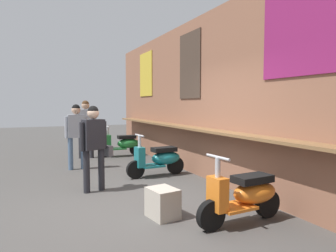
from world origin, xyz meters
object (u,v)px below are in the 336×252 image
at_px(scooter_green, 123,144).
at_px(scooter_orange, 246,195).
at_px(merchandise_crate, 163,203).
at_px(shopper_passing, 86,122).
at_px(shopper_with_handbag, 94,140).
at_px(shopper_browsing, 77,130).
at_px(scooter_teal, 159,159).

xyz_separation_m(scooter_green, scooter_orange, (5.99, -0.00, 0.00)).
bearing_deg(merchandise_crate, scooter_orange, 56.35).
bearing_deg(shopper_passing, shopper_with_handbag, -177.80).
height_order(shopper_with_handbag, merchandise_crate, shopper_with_handbag).
height_order(scooter_green, merchandise_crate, scooter_green).
bearing_deg(merchandise_crate, shopper_passing, -178.43).
distance_m(shopper_browsing, merchandise_crate, 4.04).
bearing_deg(scooter_orange, scooter_teal, -94.07).
bearing_deg(scooter_orange, shopper_with_handbag, -60.82).
bearing_deg(shopper_browsing, scooter_orange, -159.21).
relative_size(scooter_green, shopper_passing, 0.80).
height_order(scooter_teal, shopper_passing, shopper_passing).
relative_size(shopper_browsing, shopper_passing, 0.93).
bearing_deg(merchandise_crate, shopper_browsing, -170.94).
distance_m(scooter_orange, merchandise_crate, 1.17).
xyz_separation_m(scooter_orange, shopper_with_handbag, (-2.41, -1.58, 0.58)).
xyz_separation_m(shopper_browsing, shopper_passing, (-1.56, 0.47, 0.10)).
relative_size(scooter_orange, merchandise_crate, 3.17).
bearing_deg(shopper_with_handbag, scooter_teal, -87.85).
bearing_deg(scooter_green, shopper_browsing, 43.75).
xyz_separation_m(shopper_with_handbag, shopper_browsing, (-2.15, -0.01, 0.02)).
bearing_deg(scooter_orange, shopper_browsing, -74.88).
height_order(shopper_browsing, merchandise_crate, shopper_browsing).
relative_size(scooter_green, shopper_browsing, 0.86).
relative_size(shopper_with_handbag, shopper_passing, 0.92).
xyz_separation_m(scooter_teal, shopper_browsing, (-1.51, -1.59, 0.60)).
bearing_deg(shopper_with_handbag, scooter_orange, -166.69).
height_order(scooter_orange, shopper_passing, shopper_passing).
xyz_separation_m(scooter_green, shopper_passing, (-0.13, -1.11, 0.70)).
distance_m(scooter_teal, shopper_with_handbag, 1.80).
xyz_separation_m(scooter_orange, shopper_passing, (-6.12, -1.11, 0.70)).
distance_m(shopper_with_handbag, shopper_browsing, 2.15).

